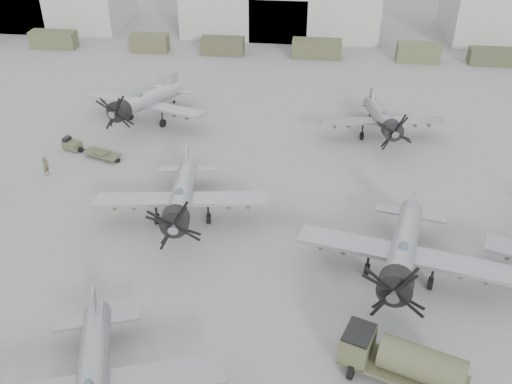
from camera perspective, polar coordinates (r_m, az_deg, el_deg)
The scene contains 14 objects.
ground at distance 35.71m, azimuth -5.07°, elevation -14.34°, with size 220.00×220.00×0.00m, color #61615E.
support_truck_1 at distance 85.77m, azimuth -19.59°, elevation 14.18°, with size 6.23×2.20×2.31m, color #45472E.
support_truck_2 at distance 80.97m, azimuth -10.58°, elevation 14.45°, with size 4.98×2.20×2.34m, color #45462D.
support_truck_3 at distance 78.78m, azimuth -3.37°, elevation 14.38°, with size 5.71×2.20×2.25m, color #3E3D28.
support_truck_4 at distance 77.73m, azimuth 6.09°, elevation 14.06°, with size 6.45×2.20×2.41m, color #41422B.
support_truck_5 at distance 78.81m, azimuth 15.91°, elevation 13.27°, with size 5.46×2.20×2.39m, color #4A4B31.
support_truck_6 at distance 81.04m, azimuth 22.82°, elevation 12.37°, with size 6.63×2.20×2.06m, color #3A3E28.
aircraft_mid_1 at distance 43.35m, azimuth -7.52°, elevation -0.59°, with size 13.35×12.01×5.30m.
aircraft_mid_2 at distance 38.68m, azimuth 14.43°, elevation -5.89°, with size 14.20×12.78×5.64m.
aircraft_far_0 at distance 59.53m, azimuth -11.19°, elevation 8.82°, with size 13.26×11.94×5.31m.
aircraft_far_1 at distance 56.67m, azimuth 12.56°, elevation 7.13°, with size 12.17×10.96×4.83m.
fuel_tanker at distance 33.42m, azimuth 14.46°, elevation -15.93°, with size 7.32×4.54×2.68m.
tug_trailer at distance 56.10m, azimuth -16.87°, elevation 4.18°, with size 6.17×3.19×1.24m.
ground_crew at distance 53.33m, azimuth -20.29°, elevation 2.46°, with size 0.65×0.43×1.78m, color #46442D.
Camera 1 is at (5.69, -23.61, 26.17)m, focal length 40.00 mm.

